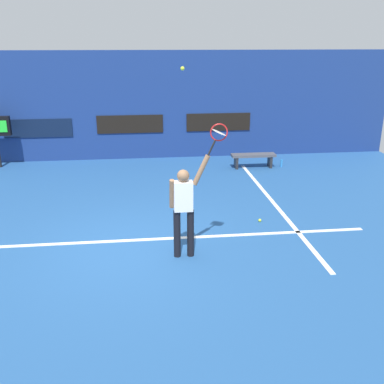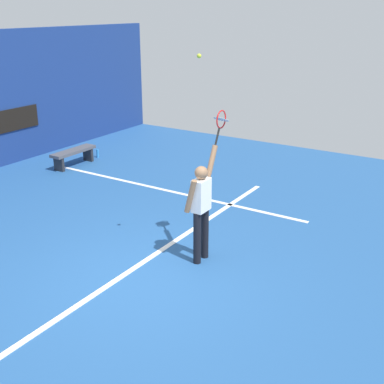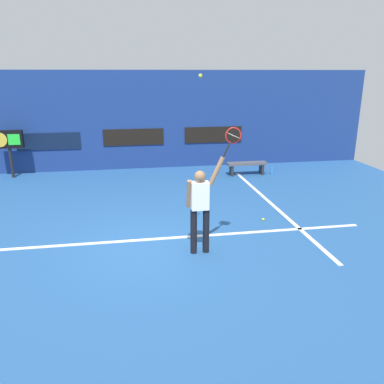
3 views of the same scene
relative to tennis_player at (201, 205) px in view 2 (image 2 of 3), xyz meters
name	(u,v)px [view 2 (image 2 of 3)]	position (x,y,z in m)	size (l,w,h in m)	color
ground_plane	(140,279)	(-1.08, 0.48, -1.01)	(18.00, 18.00, 0.00)	#23518C
sponsor_banner_starboard	(5,122)	(1.92, 7.34, 0.19)	(2.20, 0.03, 0.60)	black
court_baseline	(126,274)	(-1.08, 0.77, -1.00)	(10.00, 0.10, 0.01)	white
court_sideline	(166,190)	(2.50, 2.48, -1.00)	(0.10, 7.00, 0.01)	white
tennis_player	(201,205)	(0.00, 0.00, 0.00)	(0.73, 0.31, 1.96)	black
tennis_racket	(221,121)	(0.61, 0.00, 1.30)	(0.42, 0.27, 0.62)	black
tennis_ball	(199,56)	(0.00, 0.05, 2.40)	(0.07, 0.07, 0.07)	#CCE033
court_bench	(74,154)	(2.78, 5.76, -0.67)	(1.40, 0.36, 0.45)	#4C4C51
water_bottle	(98,153)	(3.71, 5.76, -0.89)	(0.07, 0.07, 0.24)	#338CD8
spare_ball	(189,207)	(1.85, 1.43, -0.98)	(0.07, 0.07, 0.07)	#CCE033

